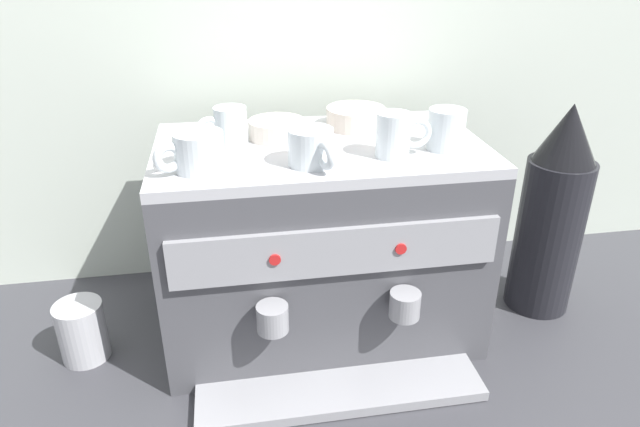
{
  "coord_description": "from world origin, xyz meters",
  "views": [
    {
      "loc": [
        -0.17,
        -1.01,
        0.78
      ],
      "look_at": [
        0.0,
        0.0,
        0.27
      ],
      "focal_mm": 31.81,
      "sensor_mm": 36.0,
      "label": 1
    }
  ],
  "objects_px": {
    "ceramic_bowl_0": "(356,118)",
    "ceramic_bowl_1": "(277,129)",
    "ceramic_cup_3": "(312,148)",
    "ceramic_cup_2": "(447,129)",
    "ceramic_cup_0": "(395,135)",
    "ceramic_cup_1": "(229,127)",
    "coffee_grinder": "(552,215)",
    "espresso_machine": "(320,241)",
    "ceramic_cup_4": "(197,152)",
    "milk_pitcher": "(82,331)"
  },
  "relations": [
    {
      "from": "ceramic_cup_0",
      "to": "ceramic_cup_1",
      "type": "height_order",
      "value": "ceramic_cup_0"
    },
    {
      "from": "ceramic_bowl_1",
      "to": "milk_pitcher",
      "type": "distance_m",
      "value": 0.56
    },
    {
      "from": "ceramic_cup_0",
      "to": "ceramic_bowl_0",
      "type": "distance_m",
      "value": 0.18
    },
    {
      "from": "ceramic_bowl_0",
      "to": "ceramic_bowl_1",
      "type": "bearing_deg",
      "value": -166.2
    },
    {
      "from": "ceramic_cup_3",
      "to": "milk_pitcher",
      "type": "xyz_separation_m",
      "value": [
        -0.46,
        0.07,
        -0.39
      ]
    },
    {
      "from": "ceramic_bowl_1",
      "to": "ceramic_bowl_0",
      "type": "bearing_deg",
      "value": 13.8
    },
    {
      "from": "ceramic_cup_3",
      "to": "ceramic_bowl_0",
      "type": "height_order",
      "value": "ceramic_cup_3"
    },
    {
      "from": "ceramic_cup_1",
      "to": "coffee_grinder",
      "type": "bearing_deg",
      "value": -2.2
    },
    {
      "from": "ceramic_cup_3",
      "to": "ceramic_bowl_0",
      "type": "xyz_separation_m",
      "value": [
        0.12,
        0.2,
        -0.01
      ]
    },
    {
      "from": "ceramic_cup_0",
      "to": "ceramic_cup_2",
      "type": "xyz_separation_m",
      "value": [
        0.11,
        0.03,
        -0.0
      ]
    },
    {
      "from": "coffee_grinder",
      "to": "milk_pitcher",
      "type": "relative_size",
      "value": 3.83
    },
    {
      "from": "ceramic_cup_3",
      "to": "ceramic_cup_1",
      "type": "bearing_deg",
      "value": 139.13
    },
    {
      "from": "ceramic_cup_1",
      "to": "ceramic_cup_4",
      "type": "bearing_deg",
      "value": -116.39
    },
    {
      "from": "ceramic_cup_1",
      "to": "ceramic_bowl_0",
      "type": "distance_m",
      "value": 0.27
    },
    {
      "from": "ceramic_cup_1",
      "to": "milk_pitcher",
      "type": "xyz_separation_m",
      "value": [
        -0.32,
        -0.05,
        -0.39
      ]
    },
    {
      "from": "ceramic_cup_1",
      "to": "ceramic_cup_3",
      "type": "bearing_deg",
      "value": -40.87
    },
    {
      "from": "espresso_machine",
      "to": "ceramic_cup_4",
      "type": "bearing_deg",
      "value": -157.36
    },
    {
      "from": "ceramic_cup_1",
      "to": "coffee_grinder",
      "type": "height_order",
      "value": "ceramic_cup_1"
    },
    {
      "from": "ceramic_cup_1",
      "to": "ceramic_bowl_1",
      "type": "distance_m",
      "value": 0.1
    },
    {
      "from": "coffee_grinder",
      "to": "milk_pitcher",
      "type": "xyz_separation_m",
      "value": [
        -1.0,
        -0.02,
        -0.17
      ]
    },
    {
      "from": "ceramic_cup_3",
      "to": "milk_pitcher",
      "type": "height_order",
      "value": "ceramic_cup_3"
    },
    {
      "from": "ceramic_cup_2",
      "to": "coffee_grinder",
      "type": "relative_size",
      "value": 0.21
    },
    {
      "from": "coffee_grinder",
      "to": "ceramic_cup_2",
      "type": "bearing_deg",
      "value": -170.18
    },
    {
      "from": "ceramic_bowl_0",
      "to": "coffee_grinder",
      "type": "height_order",
      "value": "coffee_grinder"
    },
    {
      "from": "ceramic_bowl_0",
      "to": "ceramic_bowl_1",
      "type": "xyz_separation_m",
      "value": [
        -0.17,
        -0.04,
        -0.0
      ]
    },
    {
      "from": "ceramic_cup_2",
      "to": "ceramic_cup_3",
      "type": "bearing_deg",
      "value": -170.31
    },
    {
      "from": "coffee_grinder",
      "to": "espresso_machine",
      "type": "bearing_deg",
      "value": 179.14
    },
    {
      "from": "ceramic_cup_2",
      "to": "milk_pitcher",
      "type": "height_order",
      "value": "ceramic_cup_2"
    },
    {
      "from": "ceramic_cup_4",
      "to": "milk_pitcher",
      "type": "xyz_separation_m",
      "value": [
        -0.26,
        0.06,
        -0.39
      ]
    },
    {
      "from": "ceramic_cup_1",
      "to": "coffee_grinder",
      "type": "xyz_separation_m",
      "value": [
        0.68,
        -0.03,
        -0.22
      ]
    },
    {
      "from": "ceramic_cup_2",
      "to": "ceramic_cup_3",
      "type": "distance_m",
      "value": 0.26
    },
    {
      "from": "ceramic_cup_0",
      "to": "ceramic_cup_2",
      "type": "distance_m",
      "value": 0.11
    },
    {
      "from": "espresso_machine",
      "to": "ceramic_cup_2",
      "type": "distance_m",
      "value": 0.34
    },
    {
      "from": "ceramic_cup_3",
      "to": "ceramic_bowl_1",
      "type": "relative_size",
      "value": 1.02
    },
    {
      "from": "ceramic_cup_2",
      "to": "ceramic_cup_3",
      "type": "xyz_separation_m",
      "value": [
        -0.26,
        -0.04,
        -0.01
      ]
    },
    {
      "from": "ceramic_cup_1",
      "to": "coffee_grinder",
      "type": "relative_size",
      "value": 0.2
    },
    {
      "from": "coffee_grinder",
      "to": "ceramic_cup_0",
      "type": "bearing_deg",
      "value": -169.11
    },
    {
      "from": "espresso_machine",
      "to": "coffee_grinder",
      "type": "xyz_separation_m",
      "value": [
        0.51,
        -0.01,
        0.02
      ]
    },
    {
      "from": "ceramic_cup_0",
      "to": "ceramic_bowl_0",
      "type": "xyz_separation_m",
      "value": [
        -0.03,
        0.18,
        -0.02
      ]
    },
    {
      "from": "ceramic_cup_1",
      "to": "ceramic_cup_2",
      "type": "height_order",
      "value": "same"
    },
    {
      "from": "coffee_grinder",
      "to": "ceramic_cup_3",
      "type": "bearing_deg",
      "value": -170.25
    },
    {
      "from": "ceramic_cup_4",
      "to": "milk_pitcher",
      "type": "distance_m",
      "value": 0.47
    },
    {
      "from": "coffee_grinder",
      "to": "ceramic_cup_1",
      "type": "bearing_deg",
      "value": 177.8
    },
    {
      "from": "ceramic_cup_0",
      "to": "coffee_grinder",
      "type": "relative_size",
      "value": 0.22
    },
    {
      "from": "ceramic_bowl_0",
      "to": "milk_pitcher",
      "type": "relative_size",
      "value": 0.98
    },
    {
      "from": "coffee_grinder",
      "to": "milk_pitcher",
      "type": "distance_m",
      "value": 1.01
    },
    {
      "from": "espresso_machine",
      "to": "ceramic_cup_3",
      "type": "height_order",
      "value": "ceramic_cup_3"
    },
    {
      "from": "ceramic_cup_2",
      "to": "ceramic_cup_4",
      "type": "bearing_deg",
      "value": -175.25
    },
    {
      "from": "ceramic_cup_2",
      "to": "ceramic_bowl_0",
      "type": "bearing_deg",
      "value": 131.7
    },
    {
      "from": "ceramic_cup_1",
      "to": "espresso_machine",
      "type": "bearing_deg",
      "value": -6.21
    }
  ]
}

